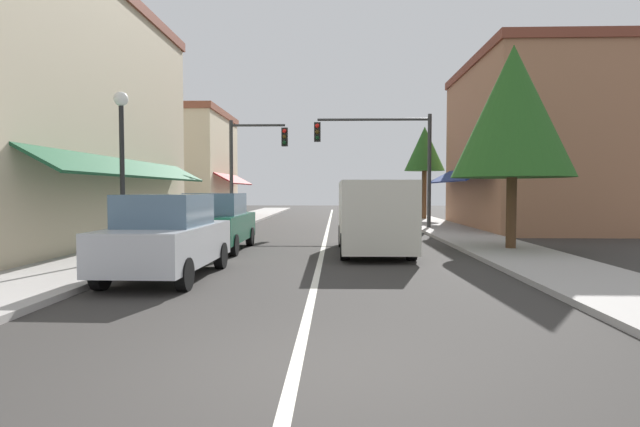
{
  "coord_description": "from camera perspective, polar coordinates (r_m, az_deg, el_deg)",
  "views": [
    {
      "loc": [
        0.43,
        -4.91,
        1.85
      ],
      "look_at": [
        -0.14,
        12.54,
        1.06
      ],
      "focal_mm": 28.56,
      "sensor_mm": 36.0,
      "label": 1
    }
  ],
  "objects": [
    {
      "name": "traffic_signal_left_corner",
      "position": [
        25.47,
        -7.8,
        6.29
      ],
      "size": [
        2.92,
        0.5,
        5.32
      ],
      "color": "#333333",
      "rests_on": "ground"
    },
    {
      "name": "sidewalk_left",
      "position": [
        23.73,
        -12.6,
        -1.8
      ],
      "size": [
        2.6,
        56.0,
        0.12
      ],
      "primitive_type": "cube",
      "color": "#A39E99",
      "rests_on": "ground"
    },
    {
      "name": "sidewalk_right",
      "position": [
        23.53,
        14.33,
        -1.85
      ],
      "size": [
        2.6,
        56.0,
        0.12
      ],
      "primitive_type": "cube",
      "color": "#A39E99",
      "rests_on": "ground"
    },
    {
      "name": "lane_center_stripe",
      "position": [
        22.99,
        0.81,
        -2.02
      ],
      "size": [
        0.14,
        52.0,
        0.01
      ],
      "primitive_type": "cube",
      "color": "silver",
      "rests_on": "ground"
    },
    {
      "name": "storefront_right_block",
      "position": [
        26.69,
        22.51,
        7.08
      ],
      "size": [
        7.23,
        10.2,
        8.06
      ],
      "color": "#9E6B4C",
      "rests_on": "ground"
    },
    {
      "name": "parked_car_nearest_left",
      "position": [
        11.18,
        -16.75,
        -2.51
      ],
      "size": [
        1.85,
        4.13,
        1.77
      ],
      "rotation": [
        0.0,
        0.0,
        -0.02
      ],
      "color": "#B7BABF",
      "rests_on": "ground"
    },
    {
      "name": "tree_right_near",
      "position": [
        16.51,
        20.8,
        10.61
      ],
      "size": [
        3.58,
        3.58,
        6.19
      ],
      "color": "#4C331E",
      "rests_on": "ground"
    },
    {
      "name": "traffic_signal_mast_arm",
      "position": [
        24.35,
        7.61,
        7.07
      ],
      "size": [
        5.52,
        0.5,
        5.45
      ],
      "color": "#333333",
      "rests_on": "ground"
    },
    {
      "name": "storefront_left_block",
      "position": [
        19.49,
        -27.26,
        9.75
      ],
      "size": [
        5.57,
        14.2,
        8.75
      ],
      "color": "#BCAD8E",
      "rests_on": "ground"
    },
    {
      "name": "street_lamp_left_near",
      "position": [
        13.87,
        -21.32,
        7.0
      ],
      "size": [
        0.36,
        0.36,
        4.33
      ],
      "color": "black",
      "rests_on": "ground"
    },
    {
      "name": "storefront_far_left",
      "position": [
        34.24,
        -13.93,
        5.24
      ],
      "size": [
        5.46,
        8.2,
        6.94
      ],
      "color": "beige",
      "rests_on": "ground"
    },
    {
      "name": "van_in_lane",
      "position": [
        15.11,
        5.99,
        -0.1
      ],
      "size": [
        2.04,
        5.2,
        2.12
      ],
      "rotation": [
        0.0,
        0.0,
        0.01
      ],
      "color": "beige",
      "rests_on": "ground"
    },
    {
      "name": "ground_plane",
      "position": [
        22.99,
        0.81,
        -2.03
      ],
      "size": [
        80.0,
        80.0,
        0.0
      ],
      "primitive_type": "plane",
      "color": "#33302D"
    },
    {
      "name": "parked_car_second_left",
      "position": [
        16.0,
        -11.48,
        -0.95
      ],
      "size": [
        1.78,
        4.1,
        1.77
      ],
      "rotation": [
        0.0,
        0.0,
        0.0
      ],
      "color": "#0F4C33",
      "rests_on": "ground"
    },
    {
      "name": "tree_right_far",
      "position": [
        32.09,
        11.64,
        7.04
      ],
      "size": [
        2.45,
        2.45,
        5.77
      ],
      "color": "#4C331E",
      "rests_on": "ground"
    }
  ]
}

